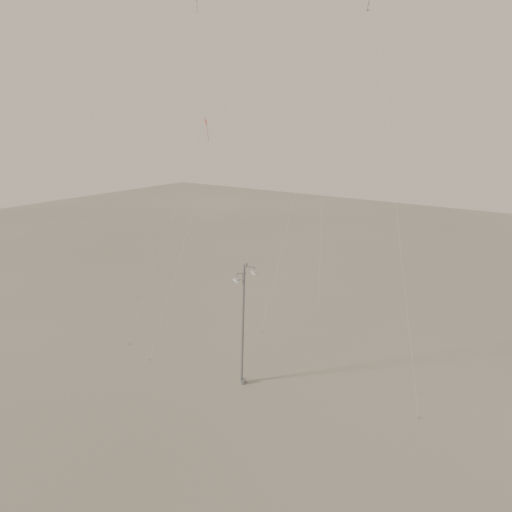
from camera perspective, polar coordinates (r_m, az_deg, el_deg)
The scene contains 8 objects.
ground at distance 29.06m, azimuth -7.16°, elevation -17.53°, with size 160.00×160.00×0.00m, color #9F9584.
street_lamp at distance 26.38m, azimuth -1.80°, elevation -9.39°, with size 1.46×1.09×8.80m.
kite_0 at distance 42.86m, azimuth -10.58°, elevation 25.16°, with size 3.34×8.04×29.53m.
kite_1 at distance 28.91m, azimuth -2.65°, elevation 25.40°, with size 6.08×7.67×27.08m.
kite_2 at distance 40.45m, azimuth 12.28°, elevation 31.83°, with size 2.33×12.97×34.47m.
kite_3 at distance 34.44m, azimuth -9.57°, elevation 11.74°, with size 1.69×9.15×17.67m.
kite_4 at distance 26.40m, azimuth 17.90°, elevation 20.37°, with size 6.65×4.54×25.14m.
kite_5 at distance 41.32m, azimuth 10.09°, elevation 29.88°, with size 3.36×5.39×35.00m.
Camera 1 is at (16.11, -17.55, 16.64)m, focal length 28.00 mm.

